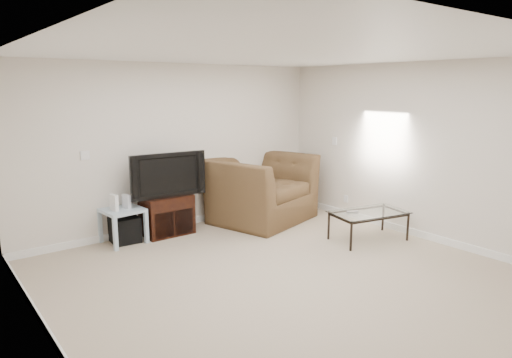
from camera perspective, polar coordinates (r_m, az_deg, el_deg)
floor at (r=5.38m, az=3.64°, el=-12.13°), size 5.00×5.00×0.00m
ceiling at (r=4.94m, az=4.02°, el=15.50°), size 5.00×5.00×0.00m
wall_back at (r=7.06m, az=-9.71°, el=3.95°), size 5.00×0.02×2.50m
wall_left at (r=3.88m, az=-25.19°, el=-3.01°), size 0.02×5.00×2.50m
wall_right at (r=6.90m, az=19.64°, el=3.28°), size 0.02×5.00×2.50m
plate_back at (r=6.52m, az=-20.59°, el=2.78°), size 0.12×0.02×0.12m
plate_right_switch at (r=7.87m, az=9.79°, el=4.69°), size 0.02×0.09×0.13m
plate_right_outlet at (r=7.84m, az=11.17°, el=-2.44°), size 0.02×0.08×0.12m
tv_stand at (r=6.90m, az=-11.12°, el=-4.37°), size 0.71×0.49×0.59m
dvd_player at (r=6.82m, az=-11.04°, el=-2.86°), size 0.42×0.29×0.06m
television at (r=6.74m, az=-11.21°, el=0.63°), size 1.06×0.29×0.65m
side_table at (r=6.66m, az=-16.28°, el=-5.63°), size 0.56×0.56×0.49m
subwoofer at (r=6.71m, az=-16.09°, el=-6.13°), size 0.40×0.40×0.37m
game_console at (r=6.50m, az=-17.34°, el=-2.84°), size 0.07×0.17×0.23m
game_case at (r=6.58m, az=-15.89°, el=-2.71°), size 0.08×0.15×0.19m
recliner at (r=7.42m, az=0.35°, el=0.19°), size 1.84×1.45×1.41m
coffee_table at (r=6.72m, az=13.84°, el=-5.72°), size 1.16×0.81×0.41m
remote at (r=6.58m, az=11.95°, el=-4.01°), size 0.17×0.12×0.02m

